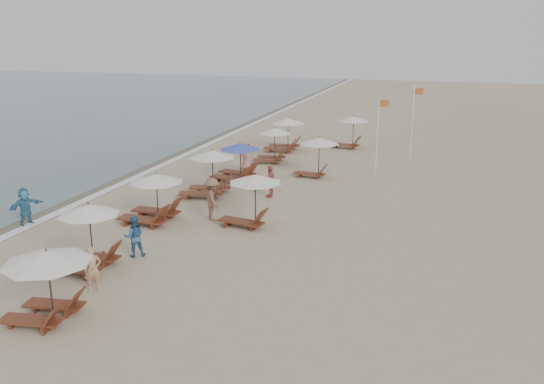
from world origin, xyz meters
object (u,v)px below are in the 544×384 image
(lounger_station_6, at_px, (284,136))
(flag_pole_near, at_px, (378,130))
(lounger_station_5, at_px, (272,145))
(beachgoer_mid_a, at_px, (134,236))
(inland_station_0, at_px, (249,195))
(beachgoer_far_b, at_px, (246,156))
(lounger_station_3, at_px, (208,175))
(inland_station_1, at_px, (316,151))
(inland_station_2, at_px, (349,129))
(lounger_station_2, at_px, (152,199))
(beachgoer_far_a, at_px, (271,181))
(beachgoer_mid_b, at_px, (212,199))
(lounger_station_1, at_px, (85,239))
(waterline_walker, at_px, (25,206))
(lounger_station_4, at_px, (235,163))
(beachgoer_near, at_px, (93,269))
(lounger_station_0, at_px, (45,280))

(lounger_station_6, height_order, flag_pole_near, flag_pole_near)
(lounger_station_5, height_order, beachgoer_mid_a, lounger_station_5)
(inland_station_0, height_order, beachgoer_far_b, inland_station_0)
(lounger_station_3, relative_size, lounger_station_5, 1.15)
(beachgoer_far_b, bearing_deg, inland_station_1, -42.34)
(lounger_station_6, xyz_separation_m, inland_station_0, (3.00, -15.27, 0.32))
(inland_station_1, xyz_separation_m, beachgoer_far_b, (-4.16, 0.11, -0.60))
(beachgoer_far_b, bearing_deg, inland_station_2, 21.29)
(lounger_station_2, xyz_separation_m, beachgoer_far_a, (3.69, 5.12, -0.22))
(beachgoer_mid_b, bearing_deg, beachgoer_far_b, -30.44)
(beachgoer_mid_a, bearing_deg, lounger_station_1, 24.49)
(lounger_station_1, height_order, beachgoer_far_b, lounger_station_1)
(lounger_station_1, bearing_deg, beachgoer_far_b, 88.65)
(lounger_station_2, distance_m, waterline_walker, 5.27)
(lounger_station_1, height_order, inland_station_0, lounger_station_1)
(lounger_station_2, height_order, lounger_station_4, lounger_station_2)
(lounger_station_3, xyz_separation_m, beachgoer_far_a, (3.01, 0.75, -0.29))
(lounger_station_2, height_order, lounger_station_3, lounger_station_3)
(lounger_station_1, relative_size, inland_station_2, 0.88)
(lounger_station_2, xyz_separation_m, lounger_station_3, (0.67, 4.36, 0.06))
(lounger_station_6, xyz_separation_m, beachgoer_near, (0.42, -22.53, -0.31))
(lounger_station_1, xyz_separation_m, lounger_station_4, (0.52, 12.73, -0.13))
(lounger_station_4, relative_size, inland_station_0, 1.02)
(inland_station_2, bearing_deg, beachgoer_far_a, -96.71)
(inland_station_1, distance_m, beachgoer_mid_a, 13.76)
(inland_station_1, relative_size, beachgoer_mid_b, 1.35)
(lounger_station_2, height_order, lounger_station_5, lounger_station_5)
(beachgoer_near, distance_m, beachgoer_far_a, 11.86)
(beachgoer_far_b, bearing_deg, flag_pole_near, -22.46)
(lounger_station_4, relative_size, inland_station_1, 1.10)
(beachgoer_far_a, bearing_deg, beachgoer_mid_a, -13.39)
(lounger_station_5, distance_m, inland_station_1, 4.52)
(lounger_station_1, distance_m, lounger_station_3, 9.53)
(lounger_station_2, relative_size, inland_station_0, 1.01)
(beachgoer_mid_b, xyz_separation_m, beachgoer_far_b, (-1.65, 8.76, -0.05))
(beachgoer_far_a, bearing_deg, lounger_station_4, -129.49)
(lounger_station_6, xyz_separation_m, flag_pole_near, (6.76, -3.82, 1.36))
(lounger_station_0, bearing_deg, lounger_station_3, 93.51)
(beachgoer_mid_b, distance_m, flag_pole_near, 12.55)
(lounger_station_0, relative_size, flag_pole_near, 0.59)
(inland_station_2, xyz_separation_m, beachgoer_far_a, (-1.55, -13.15, -0.54))
(beachgoer_mid_a, bearing_deg, beachgoer_mid_b, -137.34)
(lounger_station_2, bearing_deg, flag_pole_near, 56.84)
(inland_station_0, bearing_deg, inland_station_1, 85.51)
(beachgoer_near, xyz_separation_m, beachgoer_far_b, (-0.87, 16.32, 0.14))
(beachgoer_far_b, bearing_deg, waterline_walker, -156.45)
(inland_station_0, xyz_separation_m, beachgoer_near, (-2.58, -7.25, -0.63))
(lounger_station_4, distance_m, inland_station_1, 4.52)
(lounger_station_1, bearing_deg, flag_pole_near, 66.40)
(inland_station_1, xyz_separation_m, waterline_walker, (-9.77, -11.59, -0.67))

